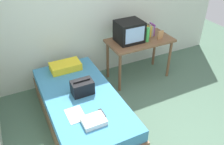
{
  "coord_description": "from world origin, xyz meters",
  "views": [
    {
      "loc": [
        -1.56,
        -1.71,
        2.59
      ],
      "look_at": [
        -0.21,
        1.03,
        0.56
      ],
      "focal_mm": 37.89,
      "sensor_mm": 36.0,
      "label": 1
    }
  ],
  "objects_px": {
    "handbag": "(82,87)",
    "remote_dark": "(102,113)",
    "pillow": "(65,66)",
    "picture_frame": "(160,35)",
    "bed": "(82,109)",
    "water_bottle": "(147,35)",
    "book_row": "(149,30)",
    "desk": "(140,45)",
    "folded_towel": "(94,121)",
    "magazine": "(75,115)",
    "tv": "(129,31)"
  },
  "relations": [
    {
      "from": "handbag",
      "to": "magazine",
      "type": "relative_size",
      "value": 1.03
    },
    {
      "from": "book_row",
      "to": "pillow",
      "type": "distance_m",
      "value": 1.62
    },
    {
      "from": "desk",
      "to": "pillow",
      "type": "bearing_deg",
      "value": 177.16
    },
    {
      "from": "handbag",
      "to": "folded_towel",
      "type": "relative_size",
      "value": 1.07
    },
    {
      "from": "handbag",
      "to": "remote_dark",
      "type": "bearing_deg",
      "value": -82.28
    },
    {
      "from": "desk",
      "to": "folded_towel",
      "type": "relative_size",
      "value": 4.14
    },
    {
      "from": "book_row",
      "to": "tv",
      "type": "bearing_deg",
      "value": -173.39
    },
    {
      "from": "book_row",
      "to": "water_bottle",
      "type": "bearing_deg",
      "value": -129.41
    },
    {
      "from": "handbag",
      "to": "book_row",
      "type": "bearing_deg",
      "value": 24.99
    },
    {
      "from": "pillow",
      "to": "desk",
      "type": "bearing_deg",
      "value": -2.84
    },
    {
      "from": "desk",
      "to": "book_row",
      "type": "height_order",
      "value": "book_row"
    },
    {
      "from": "picture_frame",
      "to": "handbag",
      "type": "height_order",
      "value": "picture_frame"
    },
    {
      "from": "book_row",
      "to": "pillow",
      "type": "height_order",
      "value": "book_row"
    },
    {
      "from": "bed",
      "to": "desk",
      "type": "xyz_separation_m",
      "value": [
        1.37,
        0.68,
        0.43
      ]
    },
    {
      "from": "pillow",
      "to": "magazine",
      "type": "relative_size",
      "value": 1.66
    },
    {
      "from": "water_bottle",
      "to": "book_row",
      "type": "relative_size",
      "value": 1.03
    },
    {
      "from": "water_bottle",
      "to": "remote_dark",
      "type": "distance_m",
      "value": 1.73
    },
    {
      "from": "bed",
      "to": "book_row",
      "type": "relative_size",
      "value": 8.1
    },
    {
      "from": "handbag",
      "to": "bed",
      "type": "bearing_deg",
      "value": -138.22
    },
    {
      "from": "desk",
      "to": "tv",
      "type": "height_order",
      "value": "tv"
    },
    {
      "from": "desk",
      "to": "remote_dark",
      "type": "height_order",
      "value": "desk"
    },
    {
      "from": "desk",
      "to": "water_bottle",
      "type": "height_order",
      "value": "water_bottle"
    },
    {
      "from": "tv",
      "to": "handbag",
      "type": "xyz_separation_m",
      "value": [
        -1.12,
        -0.67,
        -0.35
      ]
    },
    {
      "from": "desk",
      "to": "pillow",
      "type": "xyz_separation_m",
      "value": [
        -1.36,
        0.07,
        -0.11
      ]
    },
    {
      "from": "pillow",
      "to": "handbag",
      "type": "height_order",
      "value": "handbag"
    },
    {
      "from": "book_row",
      "to": "handbag",
      "type": "xyz_separation_m",
      "value": [
        -1.56,
        -0.73,
        -0.28
      ]
    },
    {
      "from": "bed",
      "to": "water_bottle",
      "type": "xyz_separation_m",
      "value": [
        1.43,
        0.56,
        0.66
      ]
    },
    {
      "from": "desk",
      "to": "book_row",
      "type": "xyz_separation_m",
      "value": [
        0.23,
        0.09,
        0.21
      ]
    },
    {
      "from": "desk",
      "to": "picture_frame",
      "type": "xyz_separation_m",
      "value": [
        0.34,
        -0.12,
        0.18
      ]
    },
    {
      "from": "desk",
      "to": "remote_dark",
      "type": "bearing_deg",
      "value": -137.7
    },
    {
      "from": "picture_frame",
      "to": "remote_dark",
      "type": "distance_m",
      "value": 1.93
    },
    {
      "from": "handbag",
      "to": "remote_dark",
      "type": "relative_size",
      "value": 1.92
    },
    {
      "from": "remote_dark",
      "to": "handbag",
      "type": "bearing_deg",
      "value": 97.72
    },
    {
      "from": "pillow",
      "to": "remote_dark",
      "type": "bearing_deg",
      "value": -85.29
    },
    {
      "from": "magazine",
      "to": "remote_dark",
      "type": "bearing_deg",
      "value": -23.16
    },
    {
      "from": "desk",
      "to": "tv",
      "type": "relative_size",
      "value": 2.64
    },
    {
      "from": "picture_frame",
      "to": "magazine",
      "type": "distance_m",
      "value": 2.13
    },
    {
      "from": "tv",
      "to": "picture_frame",
      "type": "distance_m",
      "value": 0.58
    },
    {
      "from": "bed",
      "to": "water_bottle",
      "type": "distance_m",
      "value": 1.68
    },
    {
      "from": "desk",
      "to": "pillow",
      "type": "relative_size",
      "value": 2.41
    },
    {
      "from": "tv",
      "to": "bed",
      "type": "bearing_deg",
      "value": -148.51
    },
    {
      "from": "book_row",
      "to": "handbag",
      "type": "distance_m",
      "value": 1.74
    },
    {
      "from": "tv",
      "to": "pillow",
      "type": "xyz_separation_m",
      "value": [
        -1.15,
        0.03,
        -0.4
      ]
    },
    {
      "from": "magazine",
      "to": "water_bottle",
      "type": "bearing_deg",
      "value": 28.93
    },
    {
      "from": "bed",
      "to": "tv",
      "type": "bearing_deg",
      "value": 31.49
    },
    {
      "from": "picture_frame",
      "to": "tv",
      "type": "bearing_deg",
      "value": 164.0
    },
    {
      "from": "picture_frame",
      "to": "water_bottle",
      "type": "bearing_deg",
      "value": 177.85
    },
    {
      "from": "water_bottle",
      "to": "book_row",
      "type": "height_order",
      "value": "water_bottle"
    },
    {
      "from": "tv",
      "to": "book_row",
      "type": "bearing_deg",
      "value": 6.61
    },
    {
      "from": "desk",
      "to": "folded_towel",
      "type": "bearing_deg",
      "value": -138.62
    }
  ]
}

